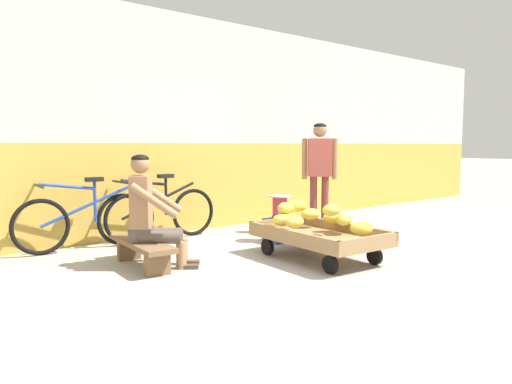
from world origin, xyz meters
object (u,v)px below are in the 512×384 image
(plastic_crate, at_px, (280,230))
(bicycle_near_left, at_px, (87,220))
(bicycle_far_left, at_px, (159,213))
(vendor_seated, at_px, (150,212))
(customer_adult, at_px, (320,165))
(low_bench, at_px, (142,248))
(banana_cart, at_px, (319,238))
(weighing_scale, at_px, (280,206))

(plastic_crate, bearing_deg, bicycle_near_left, 152.32)
(bicycle_near_left, xyz_separation_m, bicycle_far_left, (0.95, -0.01, 0.00))
(plastic_crate, distance_m, bicycle_far_left, 1.58)
(vendor_seated, relative_size, customer_adult, 0.75)
(vendor_seated, bearing_deg, plastic_crate, 3.83)
(low_bench, xyz_separation_m, vendor_seated, (0.07, -0.05, 0.37))
(banana_cart, bearing_deg, customer_adult, 42.72)
(plastic_crate, relative_size, weighing_scale, 1.20)
(weighing_scale, distance_m, customer_adult, 0.95)
(vendor_seated, distance_m, bicycle_near_left, 1.25)
(vendor_seated, bearing_deg, bicycle_far_left, 57.75)
(banana_cart, xyz_separation_m, bicycle_near_left, (-1.73, 2.09, 0.11))
(bicycle_near_left, bearing_deg, customer_adult, -19.46)
(banana_cart, relative_size, plastic_crate, 4.18)
(low_bench, distance_m, vendor_seated, 0.38)
(low_bench, relative_size, bicycle_far_left, 0.68)
(weighing_scale, height_order, bicycle_far_left, bicycle_far_left)
(bicycle_far_left, distance_m, customer_adult, 2.27)
(banana_cart, bearing_deg, weighing_scale, 70.78)
(vendor_seated, relative_size, bicycle_far_left, 0.69)
(plastic_crate, height_order, bicycle_far_left, bicycle_far_left)
(weighing_scale, bearing_deg, bicycle_far_left, 136.27)
(bicycle_far_left, bearing_deg, banana_cart, -69.36)
(vendor_seated, distance_m, weighing_scale, 1.90)
(vendor_seated, relative_size, weighing_scale, 3.80)
(weighing_scale, xyz_separation_m, bicycle_near_left, (-2.08, 1.09, -0.10))
(banana_cart, distance_m, bicycle_far_left, 2.22)
(low_bench, relative_size, plastic_crate, 3.12)
(plastic_crate, xyz_separation_m, bicycle_far_left, (-1.13, 1.08, 0.20))
(bicycle_far_left, bearing_deg, low_bench, -125.78)
(low_bench, xyz_separation_m, bicycle_near_left, (-0.12, 1.16, 0.15))
(low_bench, xyz_separation_m, weighing_scale, (1.96, 0.07, 0.25))
(bicycle_far_left, bearing_deg, vendor_seated, -122.25)
(bicycle_near_left, distance_m, customer_adult, 3.12)
(weighing_scale, relative_size, customer_adult, 0.20)
(vendor_seated, distance_m, customer_adult, 2.73)
(customer_adult, bearing_deg, weighing_scale, -174.97)
(plastic_crate, relative_size, bicycle_near_left, 0.22)
(vendor_seated, xyz_separation_m, plastic_crate, (1.89, 0.13, -0.42))
(weighing_scale, bearing_deg, customer_adult, 5.03)
(banana_cart, distance_m, plastic_crate, 1.06)
(customer_adult, bearing_deg, bicycle_far_left, 152.48)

